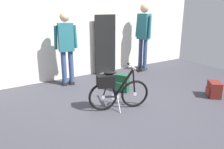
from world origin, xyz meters
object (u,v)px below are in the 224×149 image
(backpack_on_floor, at_px, (214,89))
(handbag_on_floor, at_px, (122,83))
(floor_banner_stand, at_px, (105,48))
(visitor_near_wall, at_px, (144,33))
(folding_bike_foreground, at_px, (115,89))
(visitor_browsing, at_px, (66,45))

(backpack_on_floor, height_order, handbag_on_floor, handbag_on_floor)
(floor_banner_stand, xyz_separation_m, visitor_near_wall, (1.02, -0.29, 0.36))
(folding_bike_foreground, distance_m, visitor_browsing, 1.72)
(visitor_near_wall, height_order, visitor_browsing, visitor_near_wall)
(folding_bike_foreground, height_order, backpack_on_floor, folding_bike_foreground)
(visitor_near_wall, relative_size, handbag_on_floor, 4.80)
(visitor_browsing, distance_m, handbag_on_floor, 1.47)
(folding_bike_foreground, xyz_separation_m, visitor_near_wall, (2.01, 1.68, 0.67))
(floor_banner_stand, xyz_separation_m, handbag_on_floor, (-0.40, -1.35, -0.49))
(visitor_browsing, height_order, handbag_on_floor, visitor_browsing)
(handbag_on_floor, bearing_deg, floor_banner_stand, 73.32)
(backpack_on_floor, distance_m, handbag_on_floor, 1.82)
(folding_bike_foreground, height_order, visitor_browsing, visitor_browsing)
(backpack_on_floor, bearing_deg, folding_bike_foreground, 163.35)
(folding_bike_foreground, distance_m, visitor_near_wall, 2.70)
(visitor_near_wall, relative_size, visitor_browsing, 1.11)
(folding_bike_foreground, relative_size, backpack_on_floor, 2.70)
(visitor_browsing, xyz_separation_m, handbag_on_floor, (0.79, -1.00, -0.73))
(folding_bike_foreground, bearing_deg, visitor_near_wall, 39.88)
(visitor_near_wall, distance_m, handbag_on_floor, 1.97)
(floor_banner_stand, bearing_deg, visitor_near_wall, -15.64)
(folding_bike_foreground, distance_m, handbag_on_floor, 0.87)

